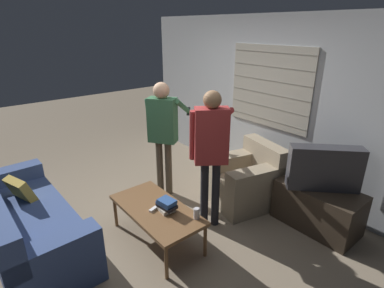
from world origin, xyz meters
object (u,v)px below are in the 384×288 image
book_stack (167,205)px  soda_can (197,213)px  couch_blue (25,223)px  armchair_beige (247,180)px  tv (324,168)px  person_left_standing (163,126)px  coffee_table (156,211)px  spare_remote (154,209)px  person_right_standing (211,145)px

book_stack → soda_can: 0.36m
couch_blue → armchair_beige: size_ratio=2.06×
tv → person_left_standing: 2.16m
couch_blue → coffee_table: (0.85, 1.21, 0.09)m
couch_blue → spare_remote: bearing=52.3°
spare_remote → tv: bearing=42.5°
person_left_standing → book_stack: 1.28m
couch_blue → book_stack: 1.61m
coffee_table → person_right_standing: person_right_standing is taller
armchair_beige → person_right_standing: bearing=107.4°
soda_can → person_left_standing: bearing=160.2°
coffee_table → person_right_standing: size_ratio=0.69×
tv → person_left_standing: (-1.89, -1.01, 0.26)m
person_left_standing → book_stack: size_ratio=6.94×
armchair_beige → book_stack: 1.40m
person_left_standing → couch_blue: bearing=-124.1°
tv → person_left_standing: size_ratio=0.44×
person_right_standing → book_stack: size_ratio=7.13×
couch_blue → armchair_beige: armchair_beige is taller
book_stack → soda_can: bearing=27.8°
tv → person_right_standing: person_right_standing is taller
armchair_beige → person_left_standing: 1.42m
person_left_standing → person_right_standing: (1.00, -0.00, 0.03)m
book_stack → soda_can: book_stack is taller
person_left_standing → book_stack: bearing=-67.3°
couch_blue → tv: tv is taller
spare_remote → person_right_standing: bearing=62.0°
person_left_standing → soda_can: (1.29, -0.46, -0.57)m
coffee_table → spare_remote: (0.01, -0.04, 0.05)m
couch_blue → armchair_beige: 2.83m
person_left_standing → spare_remote: bearing=-74.6°
person_left_standing → soda_can: size_ratio=13.38×
person_left_standing → person_right_standing: person_right_standing is taller
coffee_table → book_stack: book_stack is taller
spare_remote → couch_blue: bearing=-143.0°
armchair_beige → tv: (0.94, 0.25, 0.47)m
person_left_standing → tv: bearing=-5.9°
coffee_table → couch_blue: bearing=-124.9°
couch_blue → coffee_table: 1.48m
person_right_standing → tv: bearing=-5.6°
soda_can → spare_remote: 0.51m
spare_remote → book_stack: bearing=25.4°
coffee_table → tv: bearing=58.6°
spare_remote → coffee_table: bearing=88.1°
spare_remote → person_left_standing: bearing=122.5°
tv → soda_can: tv is taller
person_left_standing → soda_can: 1.48m
coffee_table → person_left_standing: bearing=140.6°
couch_blue → book_stack: size_ratio=8.71×
coffee_table → soda_can: soda_can is taller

